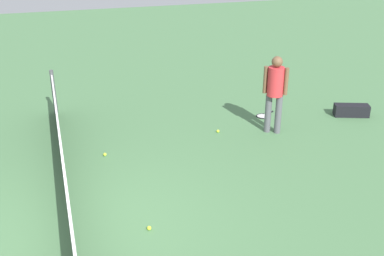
{
  "coord_description": "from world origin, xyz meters",
  "views": [
    {
      "loc": [
        -5.76,
        0.0,
        4.14
      ],
      "look_at": [
        1.2,
        -2.23,
        0.9
      ],
      "focal_mm": 42.71,
      "sensor_mm": 36.0,
      "label": 1
    }
  ],
  "objects": [
    {
      "name": "court_net",
      "position": [
        0.0,
        0.0,
        0.5
      ],
      "size": [
        10.09,
        0.09,
        1.07
      ],
      "color": "#4C4C51",
      "rests_on": "ground_plane"
    },
    {
      "name": "tennis_ball_midcourt",
      "position": [
        2.37,
        -0.81,
        0.03
      ],
      "size": [
        0.07,
        0.07,
        0.07
      ],
      "primitive_type": "sphere",
      "color": "#C6E033",
      "rests_on": "ground_plane"
    },
    {
      "name": "player_near_side",
      "position": [
        2.4,
        -4.46,
        1.01
      ],
      "size": [
        0.47,
        0.48,
        1.7
      ],
      "color": "#595960",
      "rests_on": "ground_plane"
    },
    {
      "name": "tennis_ball_near_player",
      "position": [
        -0.24,
        -1.1,
        0.03
      ],
      "size": [
        0.07,
        0.07,
        0.07
      ],
      "primitive_type": "sphere",
      "color": "#C6E033",
      "rests_on": "ground_plane"
    },
    {
      "name": "tennis_racket_near_player",
      "position": [
        3.27,
        -4.68,
        0.01
      ],
      "size": [
        0.43,
        0.59,
        0.03
      ],
      "color": "black",
      "rests_on": "ground_plane"
    },
    {
      "name": "ground_plane",
      "position": [
        0.0,
        0.0,
        0.0
      ],
      "size": [
        40.0,
        40.0,
        0.0
      ],
      "primitive_type": "plane",
      "color": "#4C7A4C"
    },
    {
      "name": "tennis_ball_by_net",
      "position": [
        2.73,
        -3.32,
        0.03
      ],
      "size": [
        0.07,
        0.07,
        0.07
      ],
      "primitive_type": "sphere",
      "color": "#C6E033",
      "rests_on": "ground_plane"
    },
    {
      "name": "equipment_bag",
      "position": [
        2.65,
        -6.71,
        0.14
      ],
      "size": [
        0.54,
        0.85,
        0.28
      ],
      "color": "black",
      "rests_on": "ground_plane"
    }
  ]
}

